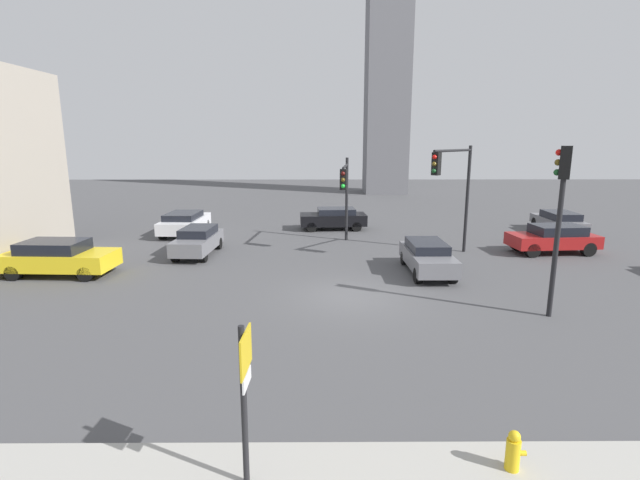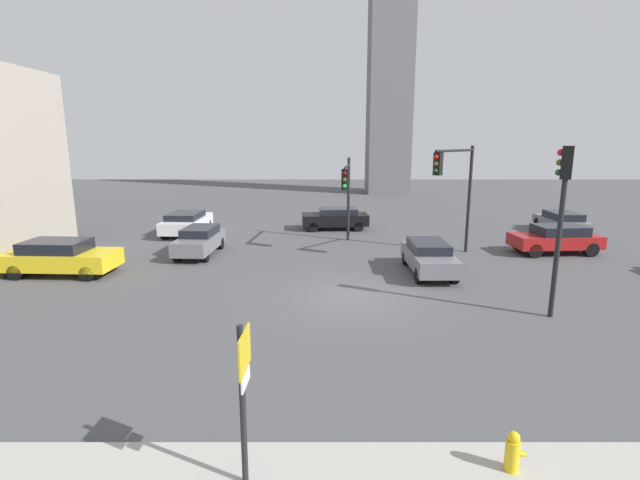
{
  "view_description": "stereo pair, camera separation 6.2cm",
  "coord_description": "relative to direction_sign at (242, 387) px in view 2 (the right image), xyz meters",
  "views": [
    {
      "loc": [
        -1.26,
        -16.27,
        5.61
      ],
      "look_at": [
        -1.13,
        4.11,
        1.22
      ],
      "focal_mm": 26.19,
      "sensor_mm": 36.0,
      "label": 1
    },
    {
      "loc": [
        -1.2,
        -16.27,
        5.61
      ],
      "look_at": [
        -1.13,
        4.11,
        1.22
      ],
      "focal_mm": 26.19,
      "sensor_mm": 36.0,
      "label": 2
    }
  ],
  "objects": [
    {
      "name": "ground_plane",
      "position": [
        2.39,
        9.67,
        -1.85
      ],
      "size": [
        102.68,
        102.68,
        0.0
      ],
      "primitive_type": "plane",
      "color": "#4C4C4F"
    },
    {
      "name": "direction_sign",
      "position": [
        0.0,
        0.0,
        0.0
      ],
      "size": [
        0.14,
        0.78,
        2.72
      ],
      "rotation": [
        0.0,
        0.0,
        -0.05
      ],
      "color": "black",
      "rests_on": "ground_plane"
    },
    {
      "name": "traffic_light_0",
      "position": [
        7.53,
        15.38,
        1.99
      ],
      "size": [
        2.58,
        2.82,
        5.34
      ],
      "rotation": [
        0.0,
        0.0,
        -2.31
      ],
      "color": "black",
      "rests_on": "ground_plane"
    },
    {
      "name": "traffic_light_1",
      "position": [
        2.58,
        17.67,
        1.42
      ],
      "size": [
        0.65,
        3.79,
        4.65
      ],
      "rotation": [
        0.0,
        0.0,
        -1.69
      ],
      "color": "black",
      "rests_on": "ground_plane"
    },
    {
      "name": "traffic_light_2",
      "position": [
        8.65,
        7.67,
        1.92
      ],
      "size": [
        0.49,
        0.43,
        5.43
      ],
      "rotation": [
        0.0,
        0.0,
        2.66
      ],
      "color": "black",
      "rests_on": "ground_plane"
    },
    {
      "name": "fire_hydrant",
      "position": [
        4.42,
        0.29,
        -1.36
      ],
      "size": [
        0.34,
        0.24,
        0.72
      ],
      "color": "gold",
      "rests_on": "ground_plane"
    },
    {
      "name": "car_1",
      "position": [
        -4.79,
        16.0,
        -1.12
      ],
      "size": [
        1.82,
        4.03,
        1.38
      ],
      "rotation": [
        0.0,
        0.0,
        -1.63
      ],
      "color": "slate",
      "rests_on": "ground_plane"
    },
    {
      "name": "car_2",
      "position": [
        -6.9,
        21.23,
        -1.12
      ],
      "size": [
        2.16,
        4.63,
        1.35
      ],
      "rotation": [
        0.0,
        0.0,
        1.53
      ],
      "color": "silver",
      "rests_on": "ground_plane"
    },
    {
      "name": "car_3",
      "position": [
        13.03,
        16.26,
        -1.08
      ],
      "size": [
        4.35,
        2.14,
        1.43
      ],
      "rotation": [
        0.0,
        0.0,
        3.22
      ],
      "color": "maroon",
      "rests_on": "ground_plane"
    },
    {
      "name": "car_4",
      "position": [
        -9.76,
        12.48,
        -1.07
      ],
      "size": [
        4.52,
        2.16,
        1.48
      ],
      "rotation": [
        0.0,
        0.0,
        -0.05
      ],
      "color": "yellow",
      "rests_on": "ground_plane"
    },
    {
      "name": "car_5",
      "position": [
        5.84,
        12.72,
        -1.12
      ],
      "size": [
        1.7,
        4.18,
        1.35
      ],
      "rotation": [
        0.0,
        0.0,
        -1.56
      ],
      "color": "slate",
      "rests_on": "ground_plane"
    },
    {
      "name": "car_6",
      "position": [
        2.18,
        22.72,
        -1.12
      ],
      "size": [
        4.25,
        2.07,
        1.36
      ],
      "rotation": [
        0.0,
        0.0,
        3.2
      ],
      "color": "black",
      "rests_on": "ground_plane"
    },
    {
      "name": "car_7",
      "position": [
        16.0,
        21.58,
        -1.13
      ],
      "size": [
        1.93,
        4.26,
        1.31
      ],
      "rotation": [
        0.0,
        0.0,
        1.54
      ],
      "color": "slate",
      "rests_on": "ground_plane"
    },
    {
      "name": "skyline_tower",
      "position": [
        8.41,
        43.98,
        13.36
      ],
      "size": [
        4.36,
        4.36,
        30.43
      ],
      "primitive_type": "cube",
      "color": "slate",
      "rests_on": "ground_plane"
    }
  ]
}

